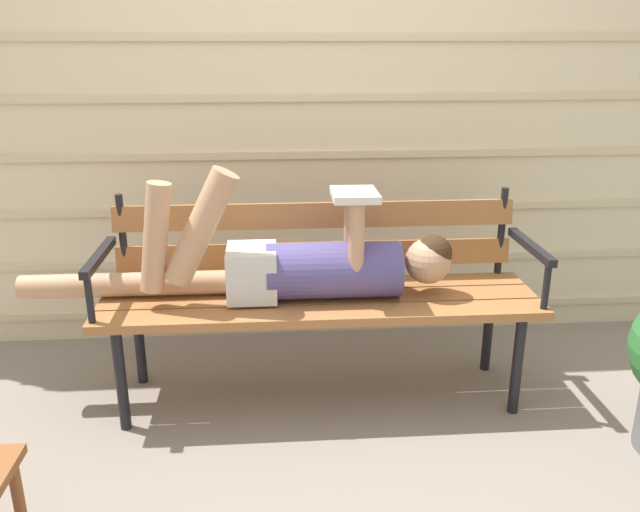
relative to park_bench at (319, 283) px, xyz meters
The scene contains 4 objects.
ground_plane 0.57m from the park_bench, 90.00° to the right, with size 12.00×12.00×0.00m, color gray.
house_siding 0.94m from the park_bench, 90.00° to the left, with size 4.55×0.08×2.44m.
park_bench is the anchor object (origin of this frame).
reclining_person 0.17m from the park_bench, 145.99° to the right, with size 1.77×0.25×0.57m.
Camera 1 is at (-0.18, -2.27, 1.50)m, focal length 35.95 mm.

